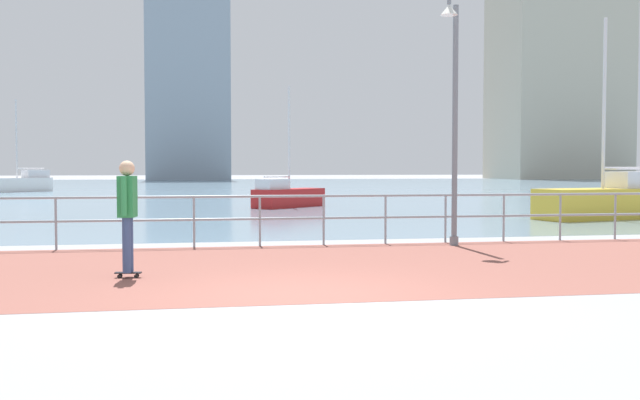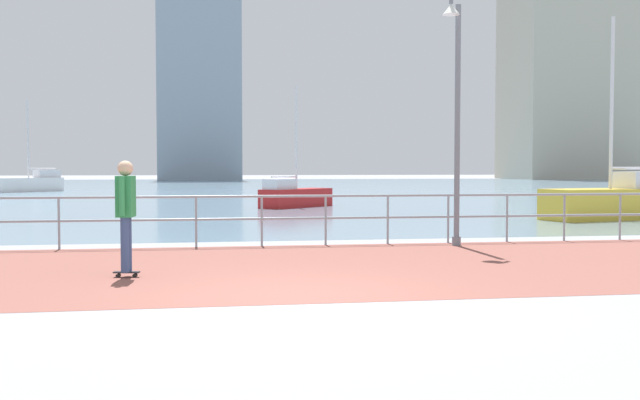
{
  "view_description": "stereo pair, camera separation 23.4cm",
  "coord_description": "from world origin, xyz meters",
  "px_view_note": "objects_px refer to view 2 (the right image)",
  "views": [
    {
      "loc": [
        -1.46,
        -9.45,
        1.7
      ],
      "look_at": [
        0.88,
        3.7,
        1.1
      ],
      "focal_mm": 40.81,
      "sensor_mm": 36.0,
      "label": 1
    },
    {
      "loc": [
        -1.23,
        -9.49,
        1.7
      ],
      "look_at": [
        0.88,
        3.7,
        1.1
      ],
      "focal_mm": 40.81,
      "sensor_mm": 36.0,
      "label": 2
    }
  ],
  "objects_px": {
    "lamppost": "(456,97)",
    "sailboat_white": "(614,200)",
    "sailboat_yellow": "(294,196)",
    "sailboat_blue": "(31,183)",
    "skateboarder": "(126,207)"
  },
  "relations": [
    {
      "from": "lamppost",
      "to": "sailboat_blue",
      "type": "xyz_separation_m",
      "value": [
        -17.28,
        38.51,
        -2.59
      ]
    },
    {
      "from": "lamppost",
      "to": "sailboat_yellow",
      "type": "height_order",
      "value": "lamppost"
    },
    {
      "from": "lamppost",
      "to": "skateboarder",
      "type": "distance_m",
      "value": 7.66
    },
    {
      "from": "sailboat_yellow",
      "to": "lamppost",
      "type": "bearing_deg",
      "value": -84.56
    },
    {
      "from": "sailboat_yellow",
      "to": "sailboat_white",
      "type": "bearing_deg",
      "value": -42.78
    },
    {
      "from": "skateboarder",
      "to": "sailboat_blue",
      "type": "bearing_deg",
      "value": 104.4
    },
    {
      "from": "sailboat_blue",
      "to": "sailboat_white",
      "type": "height_order",
      "value": "sailboat_white"
    },
    {
      "from": "sailboat_blue",
      "to": "lamppost",
      "type": "bearing_deg",
      "value": -65.83
    },
    {
      "from": "lamppost",
      "to": "sailboat_white",
      "type": "xyz_separation_m",
      "value": [
        7.98,
        7.05,
        -2.57
      ]
    },
    {
      "from": "sailboat_yellow",
      "to": "sailboat_white",
      "type": "height_order",
      "value": "sailboat_white"
    },
    {
      "from": "sailboat_yellow",
      "to": "sailboat_white",
      "type": "xyz_separation_m",
      "value": [
        9.48,
        -8.77,
        0.14
      ]
    },
    {
      "from": "sailboat_blue",
      "to": "sailboat_yellow",
      "type": "xyz_separation_m",
      "value": [
        15.78,
        -22.69,
        -0.12
      ]
    },
    {
      "from": "sailboat_white",
      "to": "sailboat_yellow",
      "type": "bearing_deg",
      "value": 137.22
    },
    {
      "from": "sailboat_white",
      "to": "sailboat_blue",
      "type": "bearing_deg",
      "value": 128.76
    },
    {
      "from": "sailboat_blue",
      "to": "sailboat_white",
      "type": "relative_size",
      "value": 0.97
    }
  ]
}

